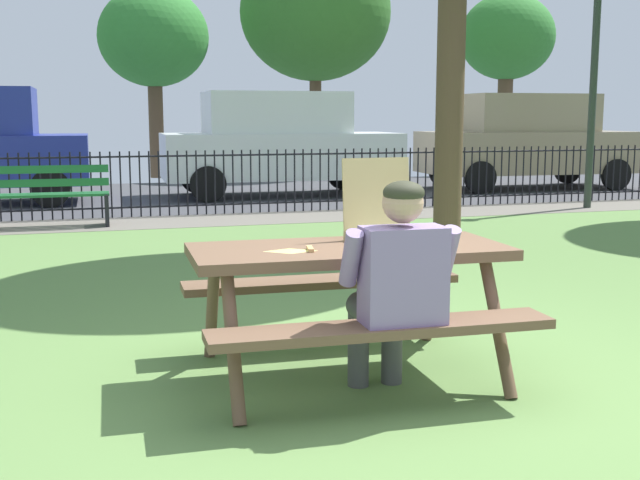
% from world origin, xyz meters
% --- Properties ---
extents(ground, '(28.00, 12.22, 0.02)m').
position_xyz_m(ground, '(0.00, 2.11, -0.01)').
color(ground, '#638947').
extents(cobblestone_walkway, '(28.00, 1.40, 0.01)m').
position_xyz_m(cobblestone_walkway, '(0.00, 7.52, -0.00)').
color(cobblestone_walkway, slate).
extents(street_asphalt, '(28.00, 6.17, 0.01)m').
position_xyz_m(street_asphalt, '(0.00, 11.30, -0.01)').
color(street_asphalt, '#424247').
extents(picnic_table_foreground, '(1.84, 1.53, 0.79)m').
position_xyz_m(picnic_table_foreground, '(-0.36, 0.30, 0.60)').
color(picnic_table_foreground, brown).
rests_on(picnic_table_foreground, ground).
extents(pizza_box_open, '(0.46, 0.49, 0.49)m').
position_xyz_m(pizza_box_open, '(-0.10, 0.40, 0.89)').
color(pizza_box_open, tan).
rests_on(pizza_box_open, picnic_table_foreground).
extents(pizza_slice_on_table, '(0.25, 0.17, 0.02)m').
position_xyz_m(pizza_slice_on_table, '(-0.70, 0.23, 0.78)').
color(pizza_slice_on_table, '#EFE177').
rests_on(pizza_slice_on_table, picnic_table_foreground).
extents(adult_at_table, '(0.62, 0.60, 1.19)m').
position_xyz_m(adult_at_table, '(-0.27, -0.21, 0.66)').
color(adult_at_table, '#4A4A4A').
rests_on(adult_at_table, ground).
extents(iron_fence_streetside, '(20.40, 0.03, 0.98)m').
position_xyz_m(iron_fence_streetside, '(0.00, 8.22, 0.50)').
color(iron_fence_streetside, black).
rests_on(iron_fence_streetside, ground).
extents(park_bench_center, '(1.60, 0.48, 0.85)m').
position_xyz_m(park_bench_center, '(-2.26, 7.38, 0.42)').
color(park_bench_center, '#1F6733').
rests_on(park_bench_center, ground).
extents(lamp_post_walkway, '(0.28, 0.28, 4.13)m').
position_xyz_m(lamp_post_walkway, '(6.17, 7.33, 2.51)').
color(lamp_post_walkway, '#2D382D').
rests_on(lamp_post_walkway, ground).
extents(parked_car_center, '(4.45, 2.01, 1.94)m').
position_xyz_m(parked_car_center, '(1.78, 10.75, 1.01)').
color(parked_car_center, white).
rests_on(parked_car_center, ground).
extents(parked_car_right, '(4.47, 2.05, 1.94)m').
position_xyz_m(parked_car_right, '(7.07, 10.75, 1.01)').
color(parked_car_right, '#9D8A6B').
rests_on(parked_car_right, ground).
extents(far_tree_center, '(2.63, 2.63, 4.55)m').
position_xyz_m(far_tree_center, '(-0.03, 15.94, 3.33)').
color(far_tree_center, brown).
rests_on(far_tree_center, ground).
extents(far_tree_midright, '(3.80, 3.80, 5.79)m').
position_xyz_m(far_tree_midright, '(4.01, 15.94, 4.07)').
color(far_tree_midright, brown).
rests_on(far_tree_midright, ground).
extents(far_tree_right, '(2.57, 2.57, 4.78)m').
position_xyz_m(far_tree_right, '(9.45, 15.94, 3.56)').
color(far_tree_right, brown).
rests_on(far_tree_right, ground).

